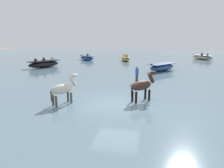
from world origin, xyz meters
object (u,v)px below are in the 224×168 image
object	(u,v)px
boat_far_inshore	(125,59)
boat_near_starboard	(87,58)
horse_lead_dark_bay	(142,86)
horse_trailing_pinto	(63,90)
boat_distant_west	(202,57)
boat_mid_outer	(44,64)
person_spectator_far	(137,75)
boat_far_offshore	(162,67)

from	to	relation	value
boat_far_inshore	boat_near_starboard	size ratio (longest dim) A/B	1.06
horse_lead_dark_bay	boat_near_starboard	xyz separation A→B (m)	(-9.88, 19.40, -0.52)
horse_trailing_pinto	boat_near_starboard	xyz separation A→B (m)	(-5.84, 20.80, -0.47)
boat_distant_west	horse_lead_dark_bay	bearing A→B (deg)	-109.54
boat_mid_outer	boat_distant_west	size ratio (longest dim) A/B	1.06
boat_near_starboard	person_spectator_far	xyz separation A→B (m)	(9.21, -14.65, 0.25)
boat_mid_outer	boat_far_inshore	world-z (taller)	boat_mid_outer
horse_trailing_pinto	person_spectator_far	world-z (taller)	horse_trailing_pinto
horse_trailing_pinto	boat_far_inshore	world-z (taller)	horse_trailing_pinto
boat_distant_west	boat_far_inshore	world-z (taller)	boat_distant_west
boat_far_inshore	boat_mid_outer	bearing A→B (deg)	-133.98
boat_mid_outer	boat_distant_west	distance (m)	24.85
horse_trailing_pinto	boat_mid_outer	world-z (taller)	horse_trailing_pinto
horse_trailing_pinto	person_spectator_far	bearing A→B (deg)	61.29
horse_lead_dark_bay	person_spectator_far	world-z (taller)	horse_lead_dark_bay
boat_far_offshore	person_spectator_far	distance (m)	6.54
boat_far_inshore	boat_near_starboard	xyz separation A→B (m)	(-6.24, -0.12, 0.01)
boat_distant_west	person_spectator_far	bearing A→B (deg)	-115.48
horse_lead_dark_bay	boat_mid_outer	distance (m)	16.21
horse_lead_dark_bay	person_spectator_far	bearing A→B (deg)	98.06
horse_trailing_pinto	person_spectator_far	xyz separation A→B (m)	(3.37, 6.15, -0.22)
boat_mid_outer	horse_lead_dark_bay	bearing A→B (deg)	-40.88
boat_mid_outer	boat_far_offshore	size ratio (longest dim) A/B	1.09
boat_mid_outer	boat_near_starboard	size ratio (longest dim) A/B	1.27
horse_trailing_pinto	boat_distant_west	distance (m)	28.51
horse_trailing_pinto	boat_distant_west	xyz separation A→B (m)	(12.62, 25.56, -0.44)
boat_far_inshore	boat_distant_west	bearing A→B (deg)	20.79
boat_far_inshore	boat_far_offshore	distance (m)	10.05
horse_lead_dark_bay	boat_mid_outer	bearing A→B (deg)	139.12
boat_mid_outer	person_spectator_far	xyz separation A→B (m)	(11.58, -5.85, 0.17)
boat_distant_west	boat_far_offshore	xyz separation A→B (m)	(-7.04, -13.26, 0.03)
boat_far_offshore	horse_lead_dark_bay	bearing A→B (deg)	-97.99
horse_lead_dark_bay	boat_mid_outer	size ratio (longest dim) A/B	0.47
horse_lead_dark_bay	boat_near_starboard	size ratio (longest dim) A/B	0.60
person_spectator_far	horse_lead_dark_bay	bearing A→B (deg)	-81.94
horse_trailing_pinto	boat_far_inshore	bearing A→B (deg)	88.90
boat_far_inshore	person_spectator_far	world-z (taller)	person_spectator_far
boat_mid_outer	person_spectator_far	size ratio (longest dim) A/B	2.51
boat_distant_west	boat_near_starboard	bearing A→B (deg)	-165.54
horse_trailing_pinto	boat_distant_west	world-z (taller)	horse_trailing_pinto
boat_mid_outer	boat_far_inshore	size ratio (longest dim) A/B	1.20
horse_lead_dark_bay	boat_far_offshore	xyz separation A→B (m)	(1.53, 10.91, -0.45)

